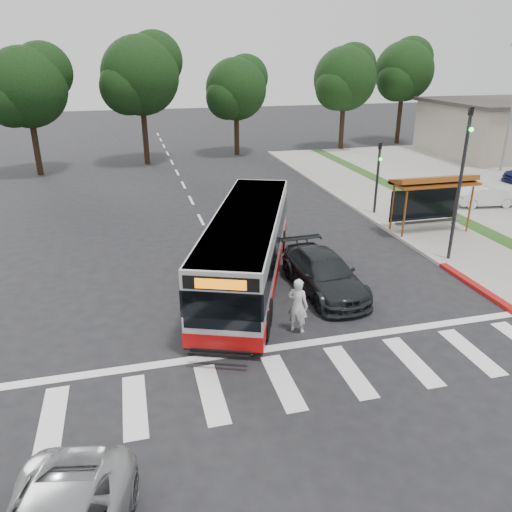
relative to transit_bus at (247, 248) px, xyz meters
name	(u,v)px	position (x,y,z in m)	size (l,w,h in m)	color
ground	(242,301)	(-0.59, -1.60, -1.42)	(140.00, 140.00, 0.00)	black
sidewalk_east	(401,214)	(10.41, 6.40, -1.36)	(4.00, 40.00, 0.12)	gray
curb_east	(368,217)	(8.41, 6.40, -1.34)	(0.30, 40.00, 0.15)	#9E9991
curb_east_red	(490,296)	(8.41, -3.60, -1.34)	(0.32, 6.00, 0.15)	maroon
crosswalk_ladder	(283,382)	(-0.59, -6.60, -1.41)	(18.00, 2.60, 0.01)	silver
bus_shelter	(432,187)	(10.21, 3.50, 0.93)	(4.20, 1.60, 2.86)	brown
traffic_signal_ne_tall	(462,173)	(9.01, -0.11, 2.46)	(0.18, 0.37, 6.50)	black
traffic_signal_ne_short	(378,171)	(9.01, 6.89, 1.06)	(0.18, 0.37, 4.00)	black
tree_ne_a	(345,78)	(15.49, 26.46, 4.97)	(6.16, 5.74, 9.30)	black
tree_ne_b	(404,70)	(22.49, 28.46, 5.50)	(6.16, 5.74, 10.02)	black
tree_north_a	(141,74)	(-2.50, 24.47, 5.51)	(6.60, 6.15, 10.17)	black
tree_north_b	(237,88)	(5.48, 26.46, 4.24)	(5.72, 5.33, 8.43)	black
tree_north_c	(28,86)	(-10.51, 22.46, 4.87)	(6.16, 5.74, 9.30)	black
transit_bus	(247,248)	(0.00, 0.00, 0.00)	(2.38, 10.97, 2.83)	silver
pedestrian	(298,306)	(0.67, -4.10, -0.48)	(0.68, 0.45, 1.87)	silver
dark_sedan	(324,273)	(2.62, -1.52, -0.69)	(2.02, 4.97, 1.44)	#212427
parked_car_1	(485,196)	(15.89, 6.51, -0.73)	(1.24, 3.56, 1.17)	silver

